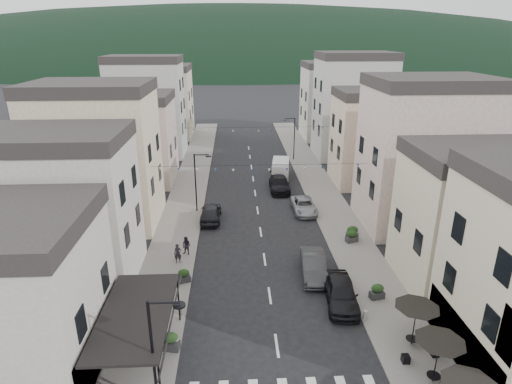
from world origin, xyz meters
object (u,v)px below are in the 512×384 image
(parked_car_b, at_px, (313,266))
(parked_car_e, at_px, (211,212))
(pedestrian_a, at_px, (178,254))
(parked_car_c, at_px, (304,206))
(delivery_van, at_px, (281,169))
(pedestrian_b, at_px, (186,246))
(parked_car_d, at_px, (279,184))
(parked_car_a, at_px, (341,293))

(parked_car_b, bearing_deg, parked_car_e, 131.85)
(parked_car_b, xyz_separation_m, pedestrian_a, (-10.16, 2.18, 0.10))
(parked_car_c, bearing_deg, parked_car_b, -97.28)
(delivery_van, height_order, pedestrian_b, delivery_van)
(parked_car_e, distance_m, pedestrian_b, 7.08)
(parked_car_c, relative_size, delivery_van, 0.92)
(parked_car_d, xyz_separation_m, pedestrian_b, (-9.01, -14.85, 0.11))
(parked_car_b, relative_size, parked_car_e, 1.04)
(parked_car_a, relative_size, delivery_van, 0.95)
(parked_car_a, height_order, pedestrian_b, parked_car_a)
(parked_car_b, xyz_separation_m, parked_car_c, (1.18, 11.92, -0.14))
(parked_car_c, distance_m, delivery_van, 11.02)
(parked_car_e, relative_size, pedestrian_b, 3.07)
(parked_car_d, relative_size, parked_car_e, 1.14)
(parked_car_d, height_order, pedestrian_b, pedestrian_b)
(parked_car_c, height_order, parked_car_e, parked_car_e)
(parked_car_c, height_order, pedestrian_a, pedestrian_a)
(parked_car_b, distance_m, parked_car_e, 13.11)
(parked_car_a, relative_size, parked_car_d, 0.92)
(pedestrian_a, bearing_deg, parked_car_a, -35.80)
(parked_car_a, xyz_separation_m, pedestrian_b, (-10.81, 7.10, 0.05))
(pedestrian_a, distance_m, pedestrian_b, 1.40)
(parked_car_d, bearing_deg, pedestrian_b, -120.50)
(parked_car_c, distance_m, pedestrian_b, 13.72)
(parked_car_a, height_order, delivery_van, delivery_van)
(parked_car_b, distance_m, parked_car_d, 18.33)
(parked_car_d, distance_m, parked_car_e, 10.86)
(pedestrian_b, bearing_deg, parked_car_b, 3.31)
(pedestrian_a, bearing_deg, parked_car_c, 31.98)
(pedestrian_a, relative_size, pedestrian_b, 1.02)
(parked_car_a, height_order, parked_car_d, parked_car_a)
(parked_car_b, distance_m, pedestrian_b, 10.23)
(delivery_van, relative_size, pedestrian_b, 3.40)
(parked_car_c, height_order, delivery_van, delivery_van)
(parked_car_b, bearing_deg, pedestrian_b, 164.29)
(delivery_van, distance_m, pedestrian_a, 23.05)
(parked_car_d, xyz_separation_m, delivery_van, (0.62, 4.55, 0.40))
(parked_car_d, bearing_deg, delivery_van, 82.96)
(delivery_van, bearing_deg, parked_car_c, -76.05)
(parked_car_b, relative_size, delivery_van, 0.94)
(parked_car_d, height_order, pedestrian_a, pedestrian_a)
(parked_car_b, relative_size, parked_car_c, 1.02)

